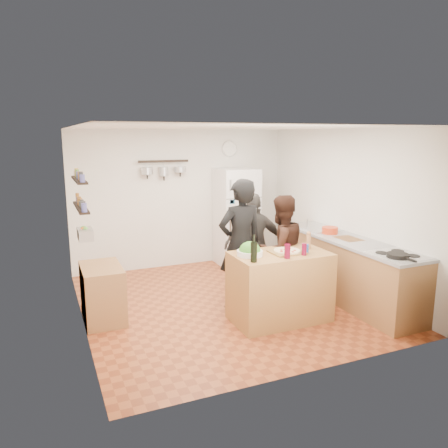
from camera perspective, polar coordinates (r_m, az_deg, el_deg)
name	(u,v)px	position (r m, az deg, el deg)	size (l,w,h in m)	color
room_shell	(216,214)	(6.49, -0.99, 1.33)	(4.20, 4.20, 4.20)	brown
prep_island	(280,287)	(5.81, 7.30, -8.12)	(1.25, 0.72, 0.91)	#A6793D
pizza_board	(287,252)	(5.69, 8.22, -3.65)	(0.42, 0.34, 0.02)	brown
pizza	(287,251)	(5.69, 8.23, -3.47)	(0.34, 0.34, 0.02)	beige
salad_bowl	(250,253)	(5.51, 3.38, -3.81)	(0.33, 0.33, 0.07)	silver
wine_bottle	(254,252)	(5.22, 3.92, -3.69)	(0.08, 0.08, 0.24)	black
wine_glass_near	(287,251)	(5.42, 8.27, -3.54)	(0.07, 0.07, 0.18)	#57071E
wine_glass_far	(304,249)	(5.60, 10.42, -3.27)	(0.06, 0.06, 0.15)	#5B0720
pepper_mill	(308,242)	(5.92, 10.96, -2.29)	(0.06, 0.06, 0.19)	#9B6941
salt_canister	(306,249)	(5.71, 10.65, -3.18)	(0.07, 0.07, 0.12)	#1A4593
person_left	(240,244)	(6.06, 2.16, -2.67)	(0.67, 0.44, 1.83)	black
person_center	(281,250)	(6.26, 7.39, -3.44)	(0.77, 0.60, 1.58)	black
person_back	(254,244)	(6.62, 3.96, -2.66)	(0.91, 0.38, 1.56)	#322F2C
counter_run	(347,269)	(6.74, 15.75, -5.73)	(0.63, 2.63, 0.90)	#9E7042
stove_top	(397,255)	(5.94, 21.70, -3.83)	(0.60, 0.62, 0.02)	white
skillet	(398,256)	(5.79, 21.74, -3.85)	(0.27, 0.27, 0.05)	black
sink	(315,228)	(7.28, 11.79, -0.48)	(0.50, 0.80, 0.03)	silver
cutting_board	(348,239)	(6.62, 15.95, -1.92)	(0.30, 0.40, 0.02)	brown
red_bowl	(330,230)	(6.87, 13.67, -0.80)	(0.24, 0.24, 0.10)	red
fridge	(236,217)	(8.15, 1.62, 0.93)	(0.70, 0.68, 1.80)	white
wall_clock	(229,149)	(8.32, 0.71, 9.81)	(0.30, 0.30, 0.03)	silver
spice_shelf_lower	(81,207)	(5.82, -18.18, 2.08)	(0.12, 1.00, 0.03)	black
spice_shelf_upper	(79,180)	(5.78, -18.40, 5.50)	(0.12, 1.00, 0.03)	black
produce_basket	(85,234)	(5.89, -17.68, -1.26)	(0.18, 0.35, 0.14)	silver
side_table	(103,293)	(6.01, -15.57, -8.69)	(0.50, 0.80, 0.73)	olive
pot_rack	(164,161)	(7.82, -7.90, 8.13)	(0.90, 0.04, 0.04)	black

